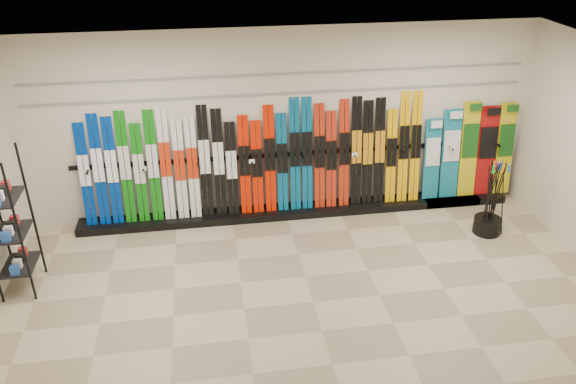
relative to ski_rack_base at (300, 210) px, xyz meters
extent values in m
plane|color=gray|center=(-0.22, -2.28, -0.06)|extent=(8.00, 8.00, 0.00)
plane|color=beige|center=(-0.22, 0.22, 1.44)|extent=(8.00, 0.00, 8.00)
plane|color=silver|center=(-0.22, -2.28, 2.94)|extent=(8.00, 8.00, 0.00)
cube|color=black|center=(0.00, 0.00, 0.00)|extent=(8.00, 0.40, 0.12)
cube|color=#012F96|center=(-3.28, 0.07, 0.86)|extent=(0.17, 0.26, 1.60)
cube|color=#012F96|center=(-3.07, 0.08, 0.92)|extent=(0.17, 0.28, 1.73)
cube|color=#012F96|center=(-2.88, 0.08, 0.89)|extent=(0.17, 0.27, 1.67)
cube|color=#0E710F|center=(-2.68, 0.08, 0.93)|extent=(0.17, 0.28, 1.74)
cube|color=#0E710F|center=(-2.48, 0.07, 0.83)|extent=(0.17, 0.25, 1.55)
cube|color=#0E710F|center=(-2.27, 0.08, 0.93)|extent=(0.17, 0.28, 1.74)
cube|color=silver|center=(-2.08, 0.08, 0.94)|extent=(0.17, 0.29, 1.77)
cube|color=silver|center=(-1.87, 0.07, 0.85)|extent=(0.17, 0.26, 1.57)
cube|color=silver|center=(-1.67, 0.07, 0.86)|extent=(0.17, 0.26, 1.61)
cube|color=black|center=(-1.48, 0.08, 0.94)|extent=(0.17, 0.29, 1.77)
cube|color=black|center=(-1.27, 0.08, 0.91)|extent=(0.17, 0.28, 1.70)
cube|color=black|center=(-1.08, 0.06, 0.80)|extent=(0.17, 0.24, 1.49)
cube|color=red|center=(-0.87, 0.07, 0.85)|extent=(0.17, 0.26, 1.58)
cube|color=red|center=(-0.68, 0.06, 0.80)|extent=(0.17, 0.24, 1.49)
cube|color=red|center=(-0.47, 0.08, 0.92)|extent=(0.17, 0.28, 1.72)
cube|color=#055482|center=(-0.28, 0.07, 0.85)|extent=(0.17, 0.26, 1.58)
cube|color=#055482|center=(-0.07, 0.09, 0.97)|extent=(0.17, 0.29, 1.81)
cube|color=#055482|center=(0.13, 0.09, 0.97)|extent=(0.17, 0.29, 1.81)
cube|color=#B4260F|center=(0.33, 0.08, 0.91)|extent=(0.17, 0.28, 1.70)
cube|color=#B4260F|center=(0.52, 0.07, 0.85)|extent=(0.17, 0.26, 1.57)
cube|color=#B4260F|center=(0.73, 0.08, 0.93)|extent=(0.17, 0.28, 1.75)
cube|color=black|center=(0.93, 0.09, 0.95)|extent=(0.17, 0.29, 1.78)
cube|color=black|center=(1.12, 0.08, 0.91)|extent=(0.17, 0.28, 1.71)
cube|color=black|center=(1.32, 0.08, 0.93)|extent=(0.17, 0.28, 1.74)
cube|color=#E9A907|center=(1.52, 0.07, 0.83)|extent=(0.17, 0.25, 1.55)
cube|color=#E9A907|center=(1.72, 0.09, 0.97)|extent=(0.17, 0.29, 1.83)
cube|color=#E9A907|center=(1.93, 0.09, 0.97)|extent=(0.17, 0.29, 1.83)
cube|color=#14728C|center=(2.23, 0.07, 0.74)|extent=(0.27, 0.21, 1.36)
cube|color=#14728C|center=(2.54, 0.07, 0.81)|extent=(0.31, 0.23, 1.49)
cube|color=gold|center=(2.87, 0.08, 0.86)|extent=(0.30, 0.25, 1.61)
cube|color=#990C0C|center=(3.19, 0.08, 0.82)|extent=(0.33, 0.23, 1.52)
cube|color=gold|center=(3.51, 0.08, 0.83)|extent=(0.29, 0.24, 1.55)
cube|color=black|center=(-3.97, -1.35, 0.91)|extent=(0.40, 0.60, 1.95)
cylinder|color=black|center=(2.77, -1.03, 0.07)|extent=(0.42, 0.42, 0.25)
cylinder|color=black|center=(2.72, -1.04, 0.55)|extent=(0.08, 0.11, 1.18)
cylinder|color=black|center=(2.79, -1.13, 0.55)|extent=(0.15, 0.09, 1.17)
cylinder|color=black|center=(2.75, -1.04, 0.55)|extent=(0.14, 0.14, 1.17)
cylinder|color=black|center=(2.64, -1.13, 0.55)|extent=(0.14, 0.09, 1.17)
cylinder|color=black|center=(2.84, -1.00, 0.55)|extent=(0.12, 0.02, 1.18)
cylinder|color=black|center=(2.73, -0.99, 0.55)|extent=(0.04, 0.13, 1.18)
cylinder|color=black|center=(2.88, -1.13, 0.55)|extent=(0.16, 0.09, 1.17)
cylinder|color=black|center=(2.81, -1.03, 0.55)|extent=(0.14, 0.05, 1.18)
cylinder|color=black|center=(2.76, -0.99, 0.55)|extent=(0.13, 0.06, 1.18)
cylinder|color=black|center=(2.85, -1.03, 0.55)|extent=(0.05, 0.11, 1.18)
cylinder|color=black|center=(2.80, -1.03, 0.55)|extent=(0.05, 0.02, 1.18)
cylinder|color=black|center=(2.64, -1.12, 0.55)|extent=(0.11, 0.06, 1.18)
cube|color=gray|center=(-0.22, 0.20, 1.94)|extent=(7.60, 0.02, 0.03)
cube|color=gray|center=(-0.22, 0.20, 2.24)|extent=(7.60, 0.02, 0.03)
camera|label=1|loc=(-1.44, -7.91, 4.57)|focal=35.00mm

